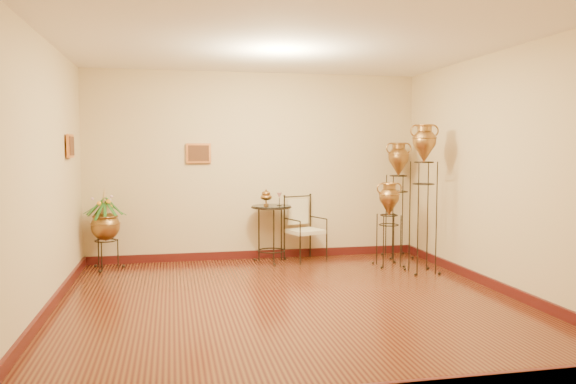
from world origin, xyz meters
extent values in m
plane|color=brown|center=(0.00, 0.00, 0.00)|extent=(5.00, 5.00, 0.00)
cube|color=#461210|center=(0.00, 2.48, 0.06)|extent=(5.00, 0.04, 0.12)
cube|color=#461210|center=(-2.48, 0.00, 0.06)|extent=(0.04, 5.00, 0.12)
cube|color=#461210|center=(2.48, 0.00, 0.06)|extent=(0.04, 5.00, 0.12)
cube|color=#DE8541|center=(-0.85, 2.46, 1.60)|extent=(0.36, 0.03, 0.29)
cube|color=#DE8541|center=(-2.46, 1.45, 1.70)|extent=(0.03, 0.36, 0.29)
cube|color=beige|center=(0.69, 2.15, 0.44)|extent=(0.59, 0.57, 0.05)
cube|color=beige|center=(0.69, 2.15, 0.72)|extent=(0.35, 0.15, 0.38)
cylinder|color=black|center=(0.18, 2.15, 0.83)|extent=(0.57, 0.57, 0.02)
camera|label=1|loc=(-1.25, -5.88, 1.67)|focal=35.00mm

